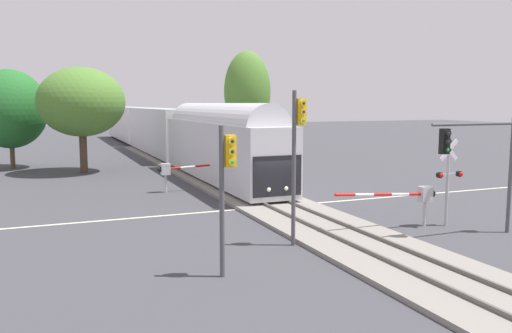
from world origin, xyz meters
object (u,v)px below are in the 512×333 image
Objects in this scene: commuter_train at (161,129)px; traffic_signal_near_right at (490,148)px; crossing_gate_far at (174,169)px; crossing_gate_near at (416,196)px; crossing_signal_mast at (449,172)px; traffic_signal_near_left at (226,176)px; traffic_signal_median at (297,143)px; traffic_signal_far_side at (295,130)px; elm_centre_background at (247,92)px; pine_left_background at (10,109)px; oak_behind_train at (81,102)px.

commuter_train is 38.21m from traffic_signal_near_right.
crossing_gate_near is at bearing -59.18° from crossing_gate_far.
crossing_gate_near and crossing_gate_far have the same top height.
commuter_train is at bearing 98.47° from crossing_signal_mast.
traffic_signal_near_left is (-5.99, -38.56, 0.48)m from commuter_train.
traffic_signal_near_left is 4.48m from traffic_signal_median.
crossing_signal_mast is at bearing 2.01° from traffic_signal_median.
crossing_gate_far is 14.03m from traffic_signal_median.
crossing_signal_mast is at bearing -91.59° from traffic_signal_far_side.
traffic_signal_near_left is at bearing -162.77° from crossing_gate_near.
traffic_signal_median is at bearing -93.64° from commuter_train.
crossing_gate_far is at bearing 124.49° from crossing_signal_mast.
crossing_gate_far is (-7.80, 13.07, -0.01)m from crossing_gate_near.
elm_centre_background reaches higher than crossing_signal_mast.
traffic_signal_near_left reaches higher than crossing_gate_far.
pine_left_background reaches higher than traffic_signal_near_left.
traffic_signal_near_right is 33.14m from elm_centre_background.
traffic_signal_near_right reaches higher than crossing_gate_near.
oak_behind_train is at bearing 116.73° from crossing_gate_near.
commuter_train is 7.59× the size of pine_left_background.
elm_centre_background is at bearing 2.86° from pine_left_background.
traffic_signal_median is (-6.21, -0.63, 2.56)m from crossing_gate_near.
oak_behind_train reaches higher than crossing_gate_far.
crossing_signal_mast is 28.61m from oak_behind_train.
traffic_signal_median is 0.56× the size of elm_centre_background.
commuter_train is 12.85× the size of traffic_signal_near_right.
crossing_signal_mast is (5.34, -35.86, -0.30)m from commuter_train.
commuter_train is 39.02m from traffic_signal_near_left.
elm_centre_background is at bearing -31.73° from commuter_train.
traffic_signal_far_side reaches higher than crossing_gate_near.
crossing_gate_near is 1.08× the size of traffic_signal_near_left.
traffic_signal_near_left is at bearing -166.59° from crossing_signal_mast.
traffic_signal_near_right is at bearing -58.11° from crossing_gate_far.
crossing_signal_mast is 0.48× the size of pine_left_background.
traffic_signal_median is at bearing -116.32° from traffic_signal_far_side.
oak_behind_train is (-16.27, -6.14, -1.06)m from elm_centre_background.
elm_centre_background is 21.72m from pine_left_background.
oak_behind_train is at bearing -159.33° from elm_centre_background.
crossing_gate_far is 1.11× the size of traffic_signal_near_left.
traffic_signal_median is at bearing -76.28° from oak_behind_train.
crossing_signal_mast is 0.83× the size of traffic_signal_near_left.
crossing_gate_near is at bearing 165.67° from crossing_signal_mast.
traffic_signal_median is 32.34m from pine_left_background.
oak_behind_train is at bearing 118.98° from crossing_signal_mast.
traffic_signal_near_left is 0.81× the size of traffic_signal_median.
traffic_signal_far_side is at bearing 15.30° from crossing_gate_far.
traffic_signal_near_left reaches higher than crossing_signal_mast.
crossing_signal_mast is at bearing -55.51° from crossing_gate_far.
traffic_signal_median is at bearing 168.28° from traffic_signal_near_right.
traffic_signal_median is (3.69, 2.43, 0.76)m from traffic_signal_near_left.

